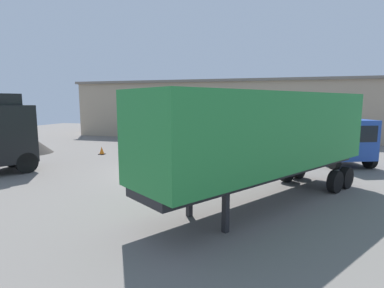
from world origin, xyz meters
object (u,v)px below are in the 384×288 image
at_px(traffic_cone, 102,151).
at_px(container_trailer_green, 267,134).
at_px(flatbed_truck_blue, 337,142).
at_px(gravel_pile, 30,144).
at_px(oil_drum, 146,155).

bearing_deg(traffic_cone, container_trailer_green, -33.02).
distance_m(flatbed_truck_blue, gravel_pile, 20.67).
relative_size(gravel_pile, traffic_cone, 5.61).
height_order(gravel_pile, traffic_cone, gravel_pile).
distance_m(gravel_pile, traffic_cone, 5.36).
distance_m(container_trailer_green, flatbed_truck_blue, 9.45).
bearing_deg(container_trailer_green, oil_drum, -94.50).
bearing_deg(container_trailer_green, traffic_cone, -88.93).
relative_size(gravel_pile, oil_drum, 3.50).
bearing_deg(traffic_cone, gravel_pile, -169.92).
distance_m(flatbed_truck_blue, oil_drum, 11.55).
xyz_separation_m(gravel_pile, oil_drum, (9.37, -0.65, -0.21)).
bearing_deg(traffic_cone, oil_drum, -21.09).
bearing_deg(container_trailer_green, flatbed_truck_blue, -170.34).
height_order(flatbed_truck_blue, oil_drum, flatbed_truck_blue).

